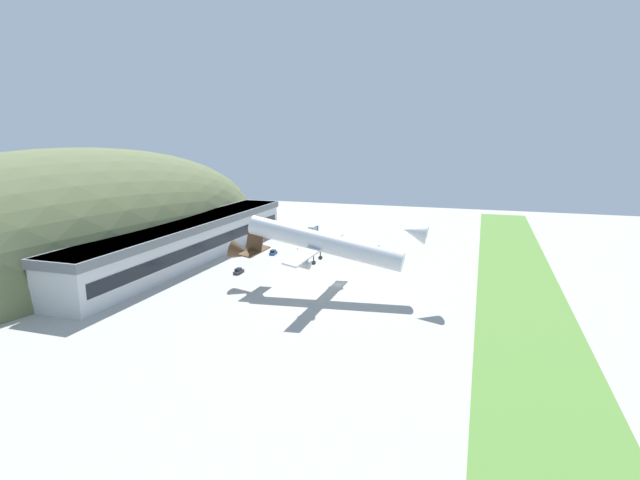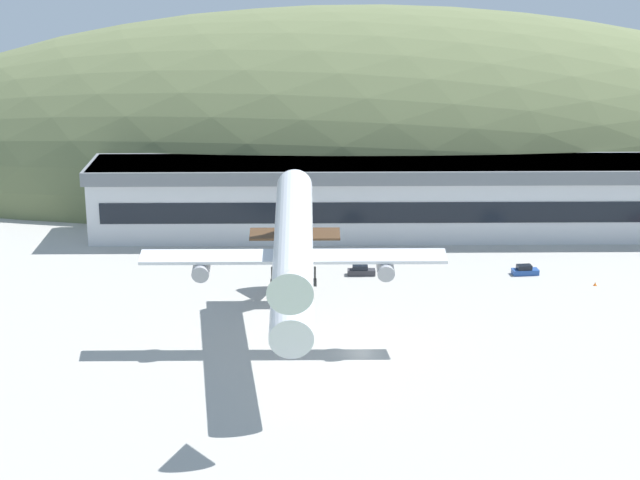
{
  "view_description": "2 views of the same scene",
  "coord_description": "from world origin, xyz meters",
  "px_view_note": "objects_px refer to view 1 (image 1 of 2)",
  "views": [
    {
      "loc": [
        -130.45,
        -37.16,
        41.09
      ],
      "look_at": [
        -7.42,
        2.9,
        14.06
      ],
      "focal_mm": 28.0,
      "sensor_mm": 36.0,
      "label": 1
    },
    {
      "loc": [
        -7.22,
        -130.54,
        56.07
      ],
      "look_at": [
        -5.52,
        4.49,
        14.38
      ],
      "focal_mm": 60.0,
      "sensor_mm": 36.0,
      "label": 2
    }
  ],
  "objects_px": {
    "terminal_building": "(190,238)",
    "cargo_airplane": "(321,243)",
    "service_car_1": "(273,252)",
    "service_car_2": "(299,238)",
    "service_car_0": "(239,271)",
    "fuel_truck": "(313,229)",
    "traffic_cone_0": "(297,249)"
  },
  "relations": [
    {
      "from": "terminal_building",
      "to": "cargo_airplane",
      "type": "relative_size",
      "value": 2.13
    },
    {
      "from": "service_car_1",
      "to": "service_car_2",
      "type": "distance_m",
      "value": 27.86
    },
    {
      "from": "service_car_0",
      "to": "terminal_building",
      "type": "bearing_deg",
      "value": 65.92
    },
    {
      "from": "terminal_building",
      "to": "fuel_truck",
      "type": "bearing_deg",
      "value": -22.03
    },
    {
      "from": "service_car_1",
      "to": "traffic_cone_0",
      "type": "height_order",
      "value": "service_car_1"
    },
    {
      "from": "cargo_airplane",
      "to": "service_car_0",
      "type": "xyz_separation_m",
      "value": [
        10.48,
        29.78,
        -12.84
      ]
    },
    {
      "from": "cargo_airplane",
      "to": "service_car_1",
      "type": "height_order",
      "value": "cargo_airplane"
    },
    {
      "from": "cargo_airplane",
      "to": "fuel_truck",
      "type": "distance_m",
      "value": 85.31
    },
    {
      "from": "cargo_airplane",
      "to": "service_car_1",
      "type": "relative_size",
      "value": 12.55
    },
    {
      "from": "fuel_truck",
      "to": "traffic_cone_0",
      "type": "relative_size",
      "value": 13.05
    },
    {
      "from": "traffic_cone_0",
      "to": "terminal_building",
      "type": "bearing_deg",
      "value": 132.47
    },
    {
      "from": "service_car_0",
      "to": "traffic_cone_0",
      "type": "bearing_deg",
      "value": -8.63
    },
    {
      "from": "cargo_airplane",
      "to": "service_car_2",
      "type": "xyz_separation_m",
      "value": [
        64.75,
        30.18,
        -12.93
      ]
    },
    {
      "from": "service_car_0",
      "to": "fuel_truck",
      "type": "height_order",
      "value": "fuel_truck"
    },
    {
      "from": "terminal_building",
      "to": "service_car_2",
      "type": "bearing_deg",
      "value": -27.18
    },
    {
      "from": "service_car_1",
      "to": "traffic_cone_0",
      "type": "xyz_separation_m",
      "value": [
        9.97,
        -5.45,
        -0.37
      ]
    },
    {
      "from": "cargo_airplane",
      "to": "traffic_cone_0",
      "type": "bearing_deg",
      "value": 27.36
    },
    {
      "from": "service_car_2",
      "to": "fuel_truck",
      "type": "bearing_deg",
      "value": -4.26
    },
    {
      "from": "cargo_airplane",
      "to": "traffic_cone_0",
      "type": "relative_size",
      "value": 93.51
    },
    {
      "from": "terminal_building",
      "to": "cargo_airplane",
      "type": "xyz_separation_m",
      "value": [
        -20.76,
        -52.78,
        6.0
      ]
    },
    {
      "from": "cargo_airplane",
      "to": "service_car_2",
      "type": "distance_m",
      "value": 72.6
    },
    {
      "from": "fuel_truck",
      "to": "traffic_cone_0",
      "type": "distance_m",
      "value": 32.79
    },
    {
      "from": "service_car_1",
      "to": "service_car_2",
      "type": "height_order",
      "value": "service_car_1"
    },
    {
      "from": "terminal_building",
      "to": "service_car_1",
      "type": "relative_size",
      "value": 26.71
    },
    {
      "from": "service_car_1",
      "to": "fuel_truck",
      "type": "height_order",
      "value": "fuel_truck"
    },
    {
      "from": "service_car_0",
      "to": "traffic_cone_0",
      "type": "distance_m",
      "value": 36.81
    },
    {
      "from": "cargo_airplane",
      "to": "terminal_building",
      "type": "bearing_deg",
      "value": 68.53
    },
    {
      "from": "cargo_airplane",
      "to": "service_car_0",
      "type": "relative_size",
      "value": 12.21
    },
    {
      "from": "cargo_airplane",
      "to": "service_car_1",
      "type": "xyz_separation_m",
      "value": [
        36.9,
        29.71,
        -12.87
      ]
    },
    {
      "from": "terminal_building",
      "to": "service_car_0",
      "type": "relative_size",
      "value": 26.0
    },
    {
      "from": "terminal_building",
      "to": "service_car_1",
      "type": "xyz_separation_m",
      "value": [
        16.14,
        -23.07,
        -6.87
      ]
    },
    {
      "from": "service_car_2",
      "to": "fuel_truck",
      "type": "relative_size",
      "value": 0.59
    }
  ]
}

